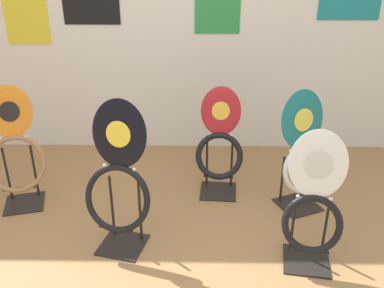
% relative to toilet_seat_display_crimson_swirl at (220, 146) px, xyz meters
% --- Properties ---
extents(wall_back, '(8.00, 0.07, 2.60)m').
position_rel_toilet_seat_display_crimson_swirl_xyz_m(wall_back, '(-0.39, 0.85, 0.91)').
color(wall_back, silver).
rests_on(wall_back, ground_plane).
extents(toilet_seat_display_crimson_swirl, '(0.38, 0.34, 0.83)m').
position_rel_toilet_seat_display_crimson_swirl_xyz_m(toilet_seat_display_crimson_swirl, '(0.00, 0.00, 0.00)').
color(toilet_seat_display_crimson_swirl, black).
rests_on(toilet_seat_display_crimson_swirl, ground_plane).
extents(toilet_seat_display_orange_sun, '(0.46, 0.38, 0.89)m').
position_rel_toilet_seat_display_crimson_swirl_xyz_m(toilet_seat_display_orange_sun, '(-1.48, -0.20, 0.02)').
color(toilet_seat_display_orange_sun, black).
rests_on(toilet_seat_display_orange_sun, ground_plane).
extents(toilet_seat_display_jazz_black, '(0.46, 0.34, 0.98)m').
position_rel_toilet_seat_display_crimson_swirl_xyz_m(toilet_seat_display_jazz_black, '(-0.65, -0.68, 0.06)').
color(toilet_seat_display_jazz_black, black).
rests_on(toilet_seat_display_jazz_black, ground_plane).
extents(toilet_seat_display_teal_sax, '(0.40, 0.37, 0.89)m').
position_rel_toilet_seat_display_crimson_swirl_xyz_m(toilet_seat_display_teal_sax, '(0.58, -0.19, 0.04)').
color(toilet_seat_display_teal_sax, black).
rests_on(toilet_seat_display_teal_sax, ground_plane).
extents(toilet_seat_display_white_plain, '(0.38, 0.33, 0.85)m').
position_rel_toilet_seat_display_crimson_swirl_xyz_m(toilet_seat_display_white_plain, '(0.52, -0.81, -0.02)').
color(toilet_seat_display_white_plain, black).
rests_on(toilet_seat_display_white_plain, ground_plane).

